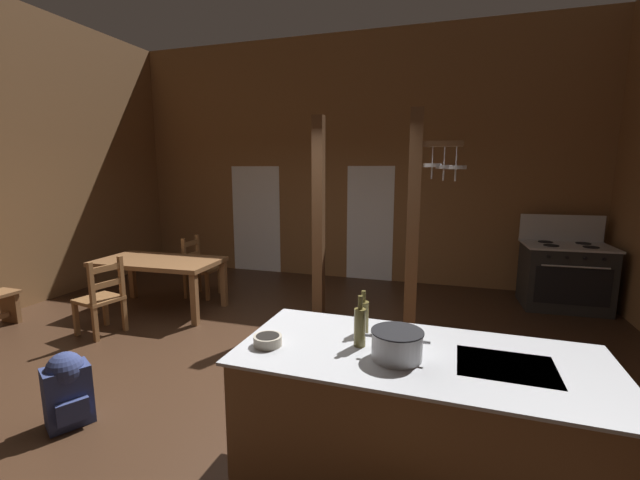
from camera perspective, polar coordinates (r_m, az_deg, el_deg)
The scene contains 16 objects.
ground_plane at distance 4.42m, azimuth -8.25°, elevation -17.75°, with size 8.99×8.25×0.10m, color #382316.
wall_back at distance 7.52m, azimuth 4.10°, elevation 11.00°, with size 8.99×0.14×4.31m, color brown.
glazed_door_back_left at distance 8.14m, azimuth -8.87°, elevation 2.86°, with size 1.00×0.01×2.05m, color white.
glazed_panel_back_right at distance 7.43m, azimuth 6.94°, elevation 2.25°, with size 0.84×0.01×2.05m, color white.
kitchen_island at distance 2.81m, azimuth 13.22°, elevation -23.60°, with size 2.18×1.00×0.91m.
stove_range at distance 6.92m, azimuth 30.82°, elevation -4.21°, with size 1.17×0.86×1.32m.
support_post_with_pot_rack at distance 4.80m, azimuth 13.25°, elevation 2.84°, with size 0.63×0.26×2.66m.
support_post_center at distance 5.34m, azimuth -0.21°, elevation 2.68°, with size 0.14×0.14×2.66m.
dining_table at distance 6.21m, azimuth -21.49°, elevation -3.34°, with size 1.74×0.97×0.74m.
ladderback_chair_near_window at distance 6.77m, azimuth -16.42°, elevation -3.74°, with size 0.45×0.45×0.95m.
ladderback_chair_by_post at distance 5.66m, azimuth -28.09°, elevation -7.16°, with size 0.52×0.52×0.95m.
backpack at distance 3.93m, azimuth -31.72°, elevation -16.98°, with size 0.38×0.39×0.60m.
stockpot_on_counter at distance 2.46m, azimuth 10.65°, elevation -14.10°, with size 0.37×0.30×0.17m.
mixing_bowl_on_counter at distance 2.63m, azimuth -7.28°, elevation -13.68°, with size 0.18×0.18×0.06m.
bottle_tall_on_counter at distance 2.58m, azimuth 5.56°, elevation -11.84°, with size 0.07×0.07×0.32m.
bottle_short_on_counter at distance 2.78m, azimuth 6.02°, elevation -10.48°, with size 0.07×0.07×0.29m.
Camera 1 is at (1.74, -3.52, 1.99)m, focal length 23.02 mm.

